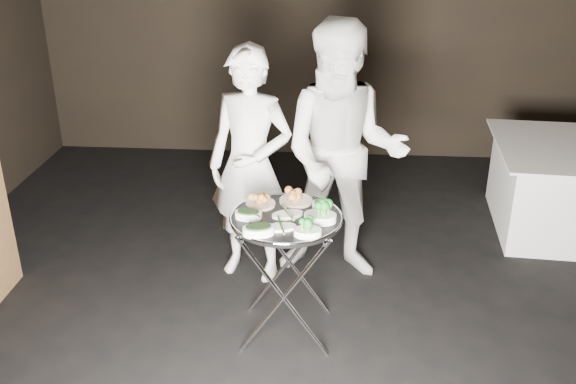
# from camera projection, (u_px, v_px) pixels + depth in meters

# --- Properties ---
(floor) EXTENTS (6.00, 7.00, 0.05)m
(floor) POSITION_uv_depth(u_px,v_px,m) (304.00, 351.00, 4.11)
(floor) COLOR black
(floor) RESTS_ON ground
(wall_back) EXTENTS (6.00, 0.05, 3.00)m
(wall_back) POSITION_uv_depth(u_px,v_px,m) (323.00, 17.00, 6.68)
(wall_back) COLOR black
(wall_back) RESTS_ON floor
(tray_stand) EXTENTS (0.57, 0.48, 0.84)m
(tray_stand) POSITION_uv_depth(u_px,v_px,m) (286.00, 271.00, 4.06)
(tray_stand) COLOR silver
(tray_stand) RESTS_ON floor
(serving_tray) EXTENTS (0.70, 0.70, 0.04)m
(serving_tray) POSITION_uv_depth(u_px,v_px,m) (286.00, 218.00, 3.90)
(serving_tray) COLOR black
(serving_tray) RESTS_ON tray_stand
(potato_plate_a) EXTENTS (0.19, 0.19, 0.07)m
(potato_plate_a) POSITION_uv_depth(u_px,v_px,m) (261.00, 201.00, 4.04)
(potato_plate_a) COLOR beige
(potato_plate_a) RESTS_ON serving_tray
(potato_plate_b) EXTENTS (0.21, 0.21, 0.08)m
(potato_plate_b) POSITION_uv_depth(u_px,v_px,m) (296.00, 197.00, 4.08)
(potato_plate_b) COLOR beige
(potato_plate_b) RESTS_ON serving_tray
(greens_bowl) EXTENTS (0.13, 0.13, 0.07)m
(greens_bowl) POSITION_uv_depth(u_px,v_px,m) (322.00, 204.00, 3.98)
(greens_bowl) COLOR white
(greens_bowl) RESTS_ON serving_tray
(asparagus_plate_a) EXTENTS (0.22, 0.18, 0.04)m
(asparagus_plate_a) POSITION_uv_depth(u_px,v_px,m) (287.00, 214.00, 3.90)
(asparagus_plate_a) COLOR white
(asparagus_plate_a) RESTS_ON serving_tray
(asparagus_plate_b) EXTENTS (0.20, 0.14, 0.04)m
(asparagus_plate_b) POSITION_uv_depth(u_px,v_px,m) (281.00, 226.00, 3.75)
(asparagus_plate_b) COLOR white
(asparagus_plate_b) RESTS_ON serving_tray
(spinach_bowl_a) EXTENTS (0.18, 0.12, 0.07)m
(spinach_bowl_a) POSITION_uv_depth(u_px,v_px,m) (248.00, 214.00, 3.87)
(spinach_bowl_a) COLOR white
(spinach_bowl_a) RESTS_ON serving_tray
(spinach_bowl_b) EXTENTS (0.21, 0.16, 0.08)m
(spinach_bowl_b) POSITION_uv_depth(u_px,v_px,m) (258.00, 229.00, 3.68)
(spinach_bowl_b) COLOR white
(spinach_bowl_b) RESTS_ON serving_tray
(broccoli_bowl_a) EXTENTS (0.21, 0.16, 0.08)m
(broccoli_bowl_a) POSITION_uv_depth(u_px,v_px,m) (320.00, 216.00, 3.83)
(broccoli_bowl_a) COLOR white
(broccoli_bowl_a) RESTS_ON serving_tray
(broccoli_bowl_b) EXTENTS (0.17, 0.13, 0.07)m
(broccoli_bowl_b) POSITION_uv_depth(u_px,v_px,m) (308.00, 231.00, 3.67)
(broccoli_bowl_b) COLOR white
(broccoli_bowl_b) RESTS_ON serving_tray
(serving_utensils) EXTENTS (0.57, 0.42, 0.01)m
(serving_utensils) POSITION_uv_depth(u_px,v_px,m) (290.00, 205.00, 3.94)
(serving_utensils) COLOR silver
(serving_utensils) RESTS_ON serving_tray
(waiter_left) EXTENTS (0.72, 0.57, 1.74)m
(waiter_left) POSITION_uv_depth(u_px,v_px,m) (250.00, 167.00, 4.59)
(waiter_left) COLOR white
(waiter_left) RESTS_ON floor
(waiter_right) EXTENTS (0.98, 0.79, 1.91)m
(waiter_right) POSITION_uv_depth(u_px,v_px,m) (343.00, 155.00, 4.56)
(waiter_right) COLOR white
(waiter_right) RESTS_ON floor
(dining_table) EXTENTS (1.32, 1.32, 0.75)m
(dining_table) POSITION_uv_depth(u_px,v_px,m) (571.00, 188.00, 5.44)
(dining_table) COLOR white
(dining_table) RESTS_ON floor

